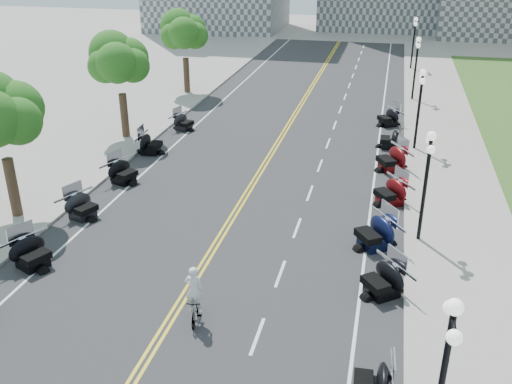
# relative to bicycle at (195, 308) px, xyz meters

# --- Properties ---
(ground) EXTENTS (160.00, 160.00, 0.00)m
(ground) POSITION_rel_bicycle_xyz_m (-0.88, 3.63, -0.49)
(ground) COLOR gray
(road) EXTENTS (16.00, 90.00, 0.01)m
(road) POSITION_rel_bicycle_xyz_m (-0.88, 13.63, -0.49)
(road) COLOR #333335
(road) RESTS_ON ground
(centerline_yellow_a) EXTENTS (0.12, 90.00, 0.00)m
(centerline_yellow_a) POSITION_rel_bicycle_xyz_m (-1.00, 13.63, -0.48)
(centerline_yellow_a) COLOR yellow
(centerline_yellow_a) RESTS_ON road
(centerline_yellow_b) EXTENTS (0.12, 90.00, 0.00)m
(centerline_yellow_b) POSITION_rel_bicycle_xyz_m (-0.76, 13.63, -0.48)
(centerline_yellow_b) COLOR yellow
(centerline_yellow_b) RESTS_ON road
(edge_line_north) EXTENTS (0.12, 90.00, 0.00)m
(edge_line_north) POSITION_rel_bicycle_xyz_m (5.52, 13.63, -0.48)
(edge_line_north) COLOR white
(edge_line_north) RESTS_ON road
(edge_line_south) EXTENTS (0.12, 90.00, 0.00)m
(edge_line_south) POSITION_rel_bicycle_xyz_m (-7.28, 13.63, -0.48)
(edge_line_south) COLOR white
(edge_line_south) RESTS_ON road
(lane_dash_5) EXTENTS (0.12, 2.00, 0.00)m
(lane_dash_5) POSITION_rel_bicycle_xyz_m (2.32, -0.37, -0.48)
(lane_dash_5) COLOR white
(lane_dash_5) RESTS_ON road
(lane_dash_6) EXTENTS (0.12, 2.00, 0.00)m
(lane_dash_6) POSITION_rel_bicycle_xyz_m (2.32, 3.63, -0.48)
(lane_dash_6) COLOR white
(lane_dash_6) RESTS_ON road
(lane_dash_7) EXTENTS (0.12, 2.00, 0.00)m
(lane_dash_7) POSITION_rel_bicycle_xyz_m (2.32, 7.63, -0.48)
(lane_dash_7) COLOR white
(lane_dash_7) RESTS_ON road
(lane_dash_8) EXTENTS (0.12, 2.00, 0.00)m
(lane_dash_8) POSITION_rel_bicycle_xyz_m (2.32, 11.63, -0.48)
(lane_dash_8) COLOR white
(lane_dash_8) RESTS_ON road
(lane_dash_9) EXTENTS (0.12, 2.00, 0.00)m
(lane_dash_9) POSITION_rel_bicycle_xyz_m (2.32, 15.63, -0.48)
(lane_dash_9) COLOR white
(lane_dash_9) RESTS_ON road
(lane_dash_10) EXTENTS (0.12, 2.00, 0.00)m
(lane_dash_10) POSITION_rel_bicycle_xyz_m (2.32, 19.63, -0.48)
(lane_dash_10) COLOR white
(lane_dash_10) RESTS_ON road
(lane_dash_11) EXTENTS (0.12, 2.00, 0.00)m
(lane_dash_11) POSITION_rel_bicycle_xyz_m (2.32, 23.63, -0.48)
(lane_dash_11) COLOR white
(lane_dash_11) RESTS_ON road
(lane_dash_12) EXTENTS (0.12, 2.00, 0.00)m
(lane_dash_12) POSITION_rel_bicycle_xyz_m (2.32, 27.63, -0.48)
(lane_dash_12) COLOR white
(lane_dash_12) RESTS_ON road
(lane_dash_13) EXTENTS (0.12, 2.00, 0.00)m
(lane_dash_13) POSITION_rel_bicycle_xyz_m (2.32, 31.63, -0.48)
(lane_dash_13) COLOR white
(lane_dash_13) RESTS_ON road
(lane_dash_14) EXTENTS (0.12, 2.00, 0.00)m
(lane_dash_14) POSITION_rel_bicycle_xyz_m (2.32, 35.63, -0.48)
(lane_dash_14) COLOR white
(lane_dash_14) RESTS_ON road
(lane_dash_15) EXTENTS (0.12, 2.00, 0.00)m
(lane_dash_15) POSITION_rel_bicycle_xyz_m (2.32, 39.63, -0.48)
(lane_dash_15) COLOR white
(lane_dash_15) RESTS_ON road
(lane_dash_16) EXTENTS (0.12, 2.00, 0.00)m
(lane_dash_16) POSITION_rel_bicycle_xyz_m (2.32, 43.63, -0.48)
(lane_dash_16) COLOR white
(lane_dash_16) RESTS_ON road
(lane_dash_17) EXTENTS (0.12, 2.00, 0.00)m
(lane_dash_17) POSITION_rel_bicycle_xyz_m (2.32, 47.63, -0.48)
(lane_dash_17) COLOR white
(lane_dash_17) RESTS_ON road
(lane_dash_18) EXTENTS (0.12, 2.00, 0.00)m
(lane_dash_18) POSITION_rel_bicycle_xyz_m (2.32, 51.63, -0.48)
(lane_dash_18) COLOR white
(lane_dash_18) RESTS_ON road
(lane_dash_19) EXTENTS (0.12, 2.00, 0.00)m
(lane_dash_19) POSITION_rel_bicycle_xyz_m (2.32, 55.63, -0.48)
(lane_dash_19) COLOR white
(lane_dash_19) RESTS_ON road
(sidewalk_north) EXTENTS (5.00, 90.00, 0.15)m
(sidewalk_north) POSITION_rel_bicycle_xyz_m (9.62, 13.63, -0.42)
(sidewalk_north) COLOR #9E9991
(sidewalk_north) RESTS_ON ground
(sidewalk_south) EXTENTS (5.00, 90.00, 0.15)m
(sidewalk_south) POSITION_rel_bicycle_xyz_m (-11.38, 13.63, -0.42)
(sidewalk_south) COLOR #9E9991
(sidewalk_south) RESTS_ON ground
(street_lamp_2) EXTENTS (0.50, 1.20, 4.90)m
(street_lamp_2) POSITION_rel_bicycle_xyz_m (7.72, 7.63, 2.11)
(street_lamp_2) COLOR black
(street_lamp_2) RESTS_ON sidewalk_north
(street_lamp_3) EXTENTS (0.50, 1.20, 4.90)m
(street_lamp_3) POSITION_rel_bicycle_xyz_m (7.72, 19.63, 2.11)
(street_lamp_3) COLOR black
(street_lamp_3) RESTS_ON sidewalk_north
(street_lamp_4) EXTENTS (0.50, 1.20, 4.90)m
(street_lamp_4) POSITION_rel_bicycle_xyz_m (7.72, 31.63, 2.11)
(street_lamp_4) COLOR black
(street_lamp_4) RESTS_ON sidewalk_north
(street_lamp_5) EXTENTS (0.50, 1.20, 4.90)m
(street_lamp_5) POSITION_rel_bicycle_xyz_m (7.72, 43.63, 2.11)
(street_lamp_5) COLOR black
(street_lamp_5) RESTS_ON sidewalk_north
(tree_2) EXTENTS (4.80, 4.80, 9.20)m
(tree_2) POSITION_rel_bicycle_xyz_m (-10.88, 5.63, 4.26)
(tree_2) COLOR #235619
(tree_2) RESTS_ON sidewalk_south
(tree_3) EXTENTS (4.80, 4.80, 9.20)m
(tree_3) POSITION_rel_bicycle_xyz_m (-10.88, 17.63, 4.26)
(tree_3) COLOR #235619
(tree_3) RESTS_ON sidewalk_south
(tree_4) EXTENTS (4.80, 4.80, 9.20)m
(tree_4) POSITION_rel_bicycle_xyz_m (-10.88, 29.63, 4.26)
(tree_4) COLOR #235619
(tree_4) RESTS_ON sidewalk_south
(motorcycle_n_4) EXTENTS (1.85, 1.85, 1.24)m
(motorcycle_n_4) POSITION_rel_bicycle_xyz_m (6.22, -2.30, 0.13)
(motorcycle_n_4) COLOR black
(motorcycle_n_4) RESTS_ON road
(motorcycle_n_5) EXTENTS (2.85, 2.85, 1.42)m
(motorcycle_n_5) POSITION_rel_bicycle_xyz_m (6.29, 3.11, 0.21)
(motorcycle_n_5) COLOR black
(motorcycle_n_5) RESTS_ON road
(motorcycle_n_6) EXTENTS (3.09, 3.09, 1.55)m
(motorcycle_n_6) POSITION_rel_bicycle_xyz_m (5.85, 6.68, 0.28)
(motorcycle_n_6) COLOR black
(motorcycle_n_6) RESTS_ON road
(motorcycle_n_7) EXTENTS (2.89, 2.89, 1.45)m
(motorcycle_n_7) POSITION_rel_bicycle_xyz_m (6.40, 11.27, 0.23)
(motorcycle_n_7) COLOR #590A0C
(motorcycle_n_7) RESTS_ON road
(motorcycle_n_8) EXTENTS (3.03, 3.03, 1.56)m
(motorcycle_n_8) POSITION_rel_bicycle_xyz_m (6.37, 15.86, 0.29)
(motorcycle_n_8) COLOR #590A0C
(motorcycle_n_8) RESTS_ON road
(motorcycle_n_9) EXTENTS (1.95, 1.95, 1.36)m
(motorcycle_n_9) POSITION_rel_bicycle_xyz_m (6.20, 19.67, 0.18)
(motorcycle_n_9) COLOR black
(motorcycle_n_9) RESTS_ON road
(motorcycle_n_10) EXTENTS (2.69, 2.69, 1.36)m
(motorcycle_n_10) POSITION_rel_bicycle_xyz_m (5.98, 24.37, 0.19)
(motorcycle_n_10) COLOR black
(motorcycle_n_10) RESTS_ON road
(motorcycle_s_5) EXTENTS (2.68, 2.68, 1.41)m
(motorcycle_s_5) POSITION_rel_bicycle_xyz_m (-7.58, 1.83, 0.21)
(motorcycle_s_5) COLOR black
(motorcycle_s_5) RESTS_ON road
(motorcycle_s_6) EXTENTS (2.50, 2.50, 1.34)m
(motorcycle_s_6) POSITION_rel_bicycle_xyz_m (-7.83, 6.31, 0.18)
(motorcycle_s_6) COLOR black
(motorcycle_s_6) RESTS_ON road
(motorcycle_s_7) EXTENTS (2.54, 2.54, 1.38)m
(motorcycle_s_7) POSITION_rel_bicycle_xyz_m (-7.78, 10.68, 0.20)
(motorcycle_s_7) COLOR black
(motorcycle_s_7) RESTS_ON road
(motorcycle_s_8) EXTENTS (2.13, 2.13, 1.40)m
(motorcycle_s_8) POSITION_rel_bicycle_xyz_m (-8.13, 15.24, 0.21)
(motorcycle_s_8) COLOR black
(motorcycle_s_8) RESTS_ON road
(motorcycle_s_9) EXTENTS (2.24, 2.24, 1.25)m
(motorcycle_s_9) POSITION_rel_bicycle_xyz_m (-7.77, 20.17, 0.13)
(motorcycle_s_9) COLOR black
(motorcycle_s_9) RESTS_ON road
(bicycle) EXTENTS (0.78, 1.70, 0.99)m
(bicycle) POSITION_rel_bicycle_xyz_m (0.00, 0.00, 0.00)
(bicycle) COLOR #A51414
(bicycle) RESTS_ON road
(cyclist_rider) EXTENTS (0.67, 0.44, 1.83)m
(cyclist_rider) POSITION_rel_bicycle_xyz_m (0.00, 0.00, 1.41)
(cyclist_rider) COLOR silver
(cyclist_rider) RESTS_ON bicycle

